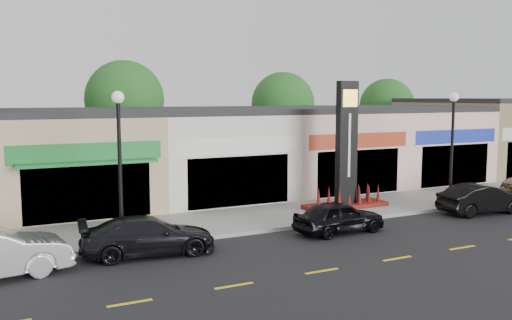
# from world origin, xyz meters

# --- Properties ---
(ground) EXTENTS (120.00, 120.00, 0.00)m
(ground) POSITION_xyz_m (0.00, 0.00, 0.00)
(ground) COLOR black
(ground) RESTS_ON ground
(sidewalk) EXTENTS (52.00, 4.30, 0.15)m
(sidewalk) POSITION_xyz_m (0.00, 4.35, 0.07)
(sidewalk) COLOR gray
(sidewalk) RESTS_ON ground
(curb) EXTENTS (52.00, 0.20, 0.15)m
(curb) POSITION_xyz_m (0.00, 2.10, 0.07)
(curb) COLOR gray
(curb) RESTS_ON ground
(shop_beige) EXTENTS (7.00, 10.85, 4.80)m
(shop_beige) POSITION_xyz_m (-8.50, 11.46, 2.40)
(shop_beige) COLOR tan
(shop_beige) RESTS_ON ground
(shop_cream) EXTENTS (7.00, 10.01, 4.80)m
(shop_cream) POSITION_xyz_m (-1.50, 11.47, 2.40)
(shop_cream) COLOR beige
(shop_cream) RESTS_ON ground
(shop_pink_w) EXTENTS (7.00, 10.01, 4.80)m
(shop_pink_w) POSITION_xyz_m (5.50, 11.47, 2.40)
(shop_pink_w) COLOR beige
(shop_pink_w) RESTS_ON ground
(shop_pink_e) EXTENTS (7.00, 10.01, 4.80)m
(shop_pink_e) POSITION_xyz_m (12.50, 11.47, 2.40)
(shop_pink_e) COLOR beige
(shop_pink_e) RESTS_ON ground
(shop_tan) EXTENTS (7.00, 10.01, 5.30)m
(shop_tan) POSITION_xyz_m (19.50, 11.48, 2.65)
(shop_tan) COLOR olive
(shop_tan) RESTS_ON ground
(tree_rear_west) EXTENTS (5.20, 5.20, 7.83)m
(tree_rear_west) POSITION_xyz_m (-4.00, 19.50, 5.22)
(tree_rear_west) COLOR #382619
(tree_rear_west) RESTS_ON ground
(tree_rear_mid) EXTENTS (4.80, 4.80, 7.29)m
(tree_rear_mid) POSITION_xyz_m (8.00, 19.50, 4.88)
(tree_rear_mid) COLOR #382619
(tree_rear_mid) RESTS_ON ground
(tree_rear_east) EXTENTS (4.60, 4.60, 6.94)m
(tree_rear_east) POSITION_xyz_m (18.00, 19.50, 4.63)
(tree_rear_east) COLOR #382619
(tree_rear_east) RESTS_ON ground
(lamp_west_near) EXTENTS (0.44, 0.44, 5.47)m
(lamp_west_near) POSITION_xyz_m (-8.00, 2.50, 3.48)
(lamp_west_near) COLOR black
(lamp_west_near) RESTS_ON sidewalk
(lamp_east_near) EXTENTS (0.44, 0.44, 5.47)m
(lamp_east_near) POSITION_xyz_m (8.00, 2.50, 3.48)
(lamp_east_near) COLOR black
(lamp_east_near) RESTS_ON sidewalk
(pylon_sign) EXTENTS (4.20, 1.30, 6.00)m
(pylon_sign) POSITION_xyz_m (3.00, 4.20, 2.27)
(pylon_sign) COLOR #5A140F
(pylon_sign) RESTS_ON sidewalk
(car_dark_sedan) EXTENTS (2.36, 4.76, 1.33)m
(car_dark_sedan) POSITION_xyz_m (-7.40, 1.13, 0.67)
(car_dark_sedan) COLOR black
(car_dark_sedan) RESTS_ON ground
(car_black_sedan) EXTENTS (1.68, 3.85, 1.29)m
(car_black_sedan) POSITION_xyz_m (0.25, 0.76, 0.65)
(car_black_sedan) COLOR black
(car_black_sedan) RESTS_ON ground
(car_black_conv) EXTENTS (1.88, 4.31, 1.38)m
(car_black_conv) POSITION_xyz_m (8.31, 0.83, 0.69)
(car_black_conv) COLOR black
(car_black_conv) RESTS_ON ground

